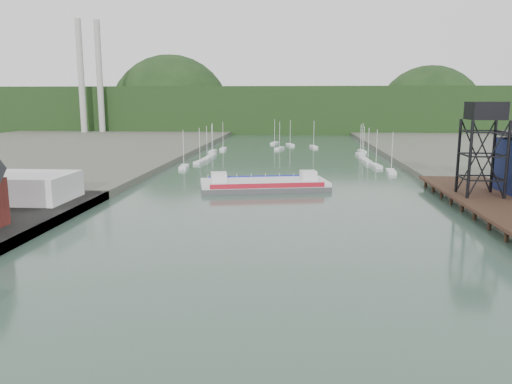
# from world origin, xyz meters

# --- Properties ---
(ground) EXTENTS (600.00, 600.00, 0.00)m
(ground) POSITION_xyz_m (0.00, 0.00, 0.00)
(ground) COLOR #2E483C
(ground) RESTS_ON ground
(white_shed) EXTENTS (18.00, 12.00, 4.50)m
(white_shed) POSITION_xyz_m (-44.00, 50.00, 3.85)
(white_shed) COLOR silver
(white_shed) RESTS_ON west_quay
(lift_tower) EXTENTS (6.50, 6.50, 16.00)m
(lift_tower) POSITION_xyz_m (35.00, 58.00, 15.65)
(lift_tower) COLOR black
(lift_tower) RESTS_ON east_pier
(marina_sailboats) EXTENTS (57.71, 92.65, 0.90)m
(marina_sailboats) POSITION_xyz_m (0.08, 138.46, 0.35)
(marina_sailboats) COLOR silver
(marina_sailboats) RESTS_ON ground
(smokestacks) EXTENTS (11.20, 8.20, 60.00)m
(smokestacks) POSITION_xyz_m (-106.00, 232.50, 30.00)
(smokestacks) COLOR #A9AAA4
(smokestacks) RESTS_ON ground
(distant_hills) EXTENTS (500.00, 120.00, 80.00)m
(distant_hills) POSITION_xyz_m (-3.98, 301.35, 10.38)
(distant_hills) COLOR black
(distant_hills) RESTS_ON ground
(chain_ferry) EXTENTS (27.82, 15.71, 3.77)m
(chain_ferry) POSITION_xyz_m (-3.43, 72.61, 1.08)
(chain_ferry) COLOR #474749
(chain_ferry) RESTS_ON ground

